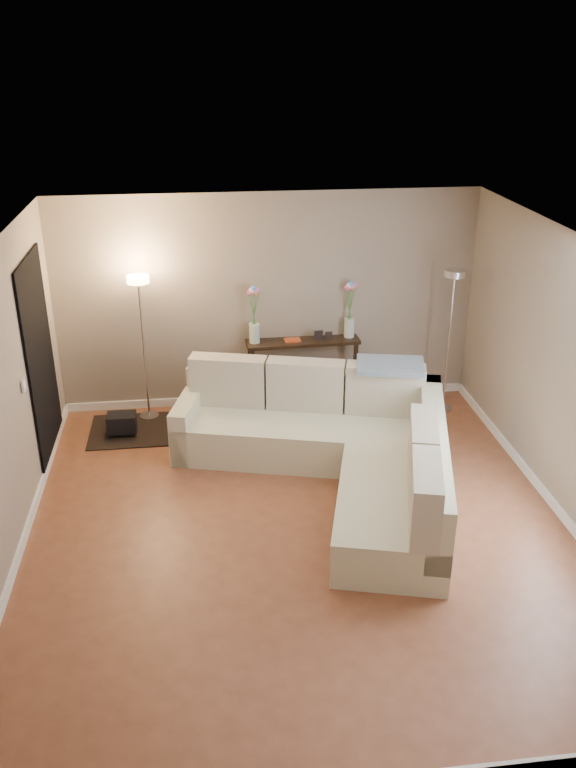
{
  "coord_description": "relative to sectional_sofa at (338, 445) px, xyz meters",
  "views": [
    {
      "loc": [
        -0.82,
        -5.74,
        4.09
      ],
      "look_at": [
        0.0,
        0.8,
        1.1
      ],
      "focal_mm": 35.0,
      "sensor_mm": 36.0,
      "label": 1
    }
  ],
  "objects": [
    {
      "name": "sectional_sofa",
      "position": [
        0.0,
        0.0,
        0.0
      ],
      "size": [
        2.96,
        3.32,
        0.99
      ],
      "color": "beige",
      "rests_on": "floor"
    },
    {
      "name": "wall_front",
      "position": [
        -0.53,
        -3.61,
        0.93
      ],
      "size": [
        5.0,
        0.02,
        2.6
      ],
      "primitive_type": "cube",
      "color": "gray",
      "rests_on": "ground"
    },
    {
      "name": "leaning_mirror",
      "position": [
        -0.13,
        1.96,
        0.85
      ],
      "size": [
        0.97,
        0.09,
        0.76
      ],
      "color": "black",
      "rests_on": "console_table"
    },
    {
      "name": "wall_right",
      "position": [
        1.98,
        -0.85,
        0.93
      ],
      "size": [
        0.02,
        5.5,
        2.6
      ],
      "primitive_type": "cube",
      "color": "gray",
      "rests_on": "ground"
    },
    {
      "name": "baseboard_right",
      "position": [
        1.96,
        -0.85,
        -0.32
      ],
      "size": [
        0.03,
        5.5,
        0.1
      ],
      "primitive_type": "cube",
      "color": "white",
      "rests_on": "ground"
    },
    {
      "name": "ceiling",
      "position": [
        -0.53,
        -0.85,
        2.24
      ],
      "size": [
        5.0,
        5.5,
        0.01
      ],
      "primitive_type": "cube",
      "color": "white",
      "rests_on": "ground"
    },
    {
      "name": "floor",
      "position": [
        -0.53,
        -0.85,
        -0.37
      ],
      "size": [
        5.0,
        5.5,
        0.01
      ],
      "primitive_type": "cube",
      "color": "brown",
      "rests_on": "ground"
    },
    {
      "name": "table_decor",
      "position": [
        -0.13,
        1.75,
        0.49
      ],
      "size": [
        0.58,
        0.13,
        0.14
      ],
      "color": "#C64B23",
      "rests_on": "console_table"
    },
    {
      "name": "baseboard_left",
      "position": [
        -3.01,
        -0.85,
        -0.32
      ],
      "size": [
        0.03,
        5.5,
        0.1
      ],
      "primitive_type": "cube",
      "color": "white",
      "rests_on": "ground"
    },
    {
      "name": "floor_lamp_lit",
      "position": [
        -2.0,
        1.61,
        0.87
      ],
      "size": [
        0.25,
        0.25,
        1.76
      ],
      "color": "silver",
      "rests_on": "floor"
    },
    {
      "name": "black_bag",
      "position": [
        -2.29,
        1.18,
        -0.21
      ],
      "size": [
        0.32,
        0.23,
        0.21
      ],
      "primitive_type": "cube",
      "rotation": [
        0.0,
        0.0,
        -0.0
      ],
      "color": "black",
      "rests_on": "charcoal_rug"
    },
    {
      "name": "throw_blanket",
      "position": [
        0.64,
        0.54,
        0.62
      ],
      "size": [
        0.78,
        0.55,
        0.09
      ],
      "primitive_type": "cube",
      "rotation": [
        0.1,
        0.0,
        -0.21
      ],
      "color": "gray",
      "rests_on": "sectional_sofa"
    },
    {
      "name": "doorway",
      "position": [
        -3.01,
        0.85,
        0.73
      ],
      "size": [
        0.02,
        1.2,
        2.2
      ],
      "primitive_type": "cube",
      "color": "black",
      "rests_on": "ground"
    },
    {
      "name": "baseboard_back",
      "position": [
        -0.53,
        1.89,
        -0.32
      ],
      "size": [
        5.0,
        0.03,
        0.1
      ],
      "primitive_type": "cube",
      "color": "white",
      "rests_on": "ground"
    },
    {
      "name": "wall_back",
      "position": [
        -0.53,
        1.91,
        0.93
      ],
      "size": [
        5.0,
        0.02,
        2.6
      ],
      "primitive_type": "cube",
      "color": "gray",
      "rests_on": "ground"
    },
    {
      "name": "flower_vase_left",
      "position": [
        -0.7,
        1.76,
        0.77
      ],
      "size": [
        0.16,
        0.13,
        0.72
      ],
      "color": "silver",
      "rests_on": "console_table"
    },
    {
      "name": "floor_lamp_unlit",
      "position": [
        1.57,
        1.37,
        0.88
      ],
      "size": [
        0.3,
        0.3,
        1.77
      ],
      "color": "silver",
      "rests_on": "floor"
    },
    {
      "name": "console_table",
      "position": [
        -0.2,
        1.79,
        0.11
      ],
      "size": [
        1.39,
        0.43,
        0.84
      ],
      "color": "black",
      "rests_on": "floor"
    },
    {
      "name": "flower_vase_right",
      "position": [
        0.46,
        1.81,
        0.77
      ],
      "size": [
        0.16,
        0.13,
        0.72
      ],
      "color": "silver",
      "rests_on": "console_table"
    },
    {
      "name": "charcoal_rug",
      "position": [
        -2.1,
        1.27,
        -0.36
      ],
      "size": [
        1.15,
        0.86,
        0.02
      ],
      "primitive_type": "cube",
      "rotation": [
        0.0,
        0.0,
        -0.0
      ],
      "color": "black",
      "rests_on": "floor"
    },
    {
      "name": "switch_plate",
      "position": [
        -3.01,
        0.0,
        0.83
      ],
      "size": [
        0.02,
        0.08,
        0.12
      ],
      "primitive_type": "cube",
      "color": "white",
      "rests_on": "ground"
    }
  ]
}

